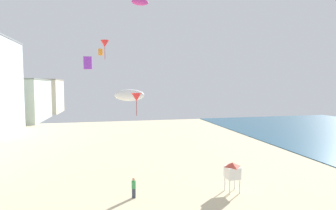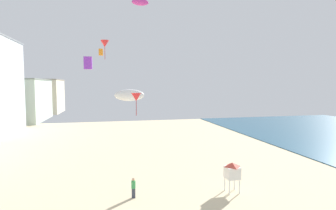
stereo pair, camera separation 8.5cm
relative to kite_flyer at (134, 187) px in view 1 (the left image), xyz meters
The scene contains 10 objects.
boardwalk_hotel_far 58.33m from the kite_flyer, 115.10° to the left, with size 13.06×18.42×10.73m.
boardwalk_hotel_distant 76.86m from the kite_flyer, 108.76° to the left, with size 14.17×15.02×11.14m.
kite_flyer is the anchor object (origin of this frame).
lifeguard_stand 8.30m from the kite_flyer, ahead, with size 1.10×1.10×2.55m.
kite_purple_box 13.54m from the kite_flyer, 116.46° to the left, with size 0.80×0.80×1.26m.
kite_white_parafoil_2 8.12m from the kite_flyer, 89.39° to the left, with size 2.74×0.76×1.07m.
kite_magenta_parafoil 24.26m from the kite_flyer, 80.76° to the left, with size 2.25×0.62×0.87m.
kite_orange_box 26.00m from the kite_flyer, 97.67° to the left, with size 0.64×0.64×1.01m.
kite_red_delta 13.51m from the kite_flyer, 110.66° to the left, with size 0.80×0.80×1.82m.
kite_red_delta_2 7.21m from the kite_flyer, 57.22° to the right, with size 0.77×0.77×1.75m.
Camera 1 is at (-1.25, -6.60, 8.97)m, focal length 27.76 mm.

